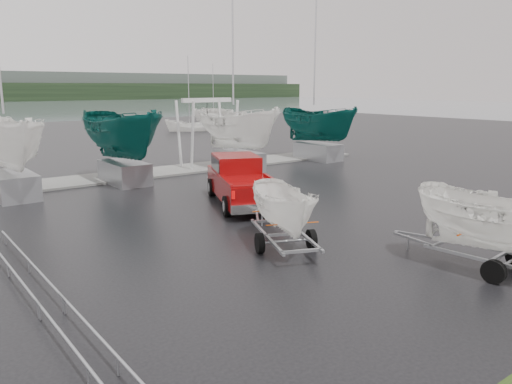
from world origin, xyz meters
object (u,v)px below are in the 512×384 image
(boat_hoist, at_px, (207,123))
(pickup_truck, at_px, (239,179))
(trailer_hitched, at_px, (285,171))
(trailer_parked, at_px, (508,167))

(boat_hoist, bearing_deg, pickup_truck, -113.96)
(trailer_hitched, xyz_separation_m, trailer_parked, (3.16, -4.90, 0.43))
(trailer_hitched, height_order, boat_hoist, trailer_hitched)
(pickup_truck, xyz_separation_m, trailer_parked, (0.64, -10.75, 1.82))
(pickup_truck, relative_size, trailer_hitched, 1.38)
(pickup_truck, bearing_deg, trailer_parked, -63.28)
(pickup_truck, relative_size, trailer_parked, 1.16)
(trailer_hitched, distance_m, trailer_parked, 5.85)
(trailer_parked, bearing_deg, boat_hoist, 74.45)
(pickup_truck, bearing_deg, boat_hoist, 89.35)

